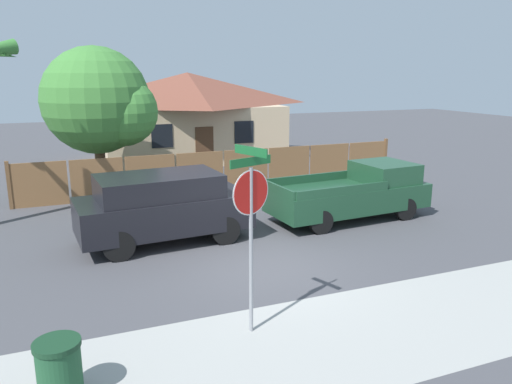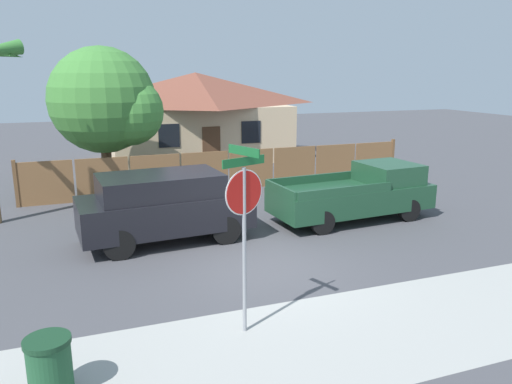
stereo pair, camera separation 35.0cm
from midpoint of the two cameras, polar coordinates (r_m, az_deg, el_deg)
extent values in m
plane|color=#47474C|center=(12.24, -0.19, -8.47)|extent=(80.00, 80.00, 0.00)
cube|color=#A3A39E|center=(9.32, 8.40, -16.10)|extent=(36.00, 3.20, 0.01)
cube|color=brown|center=(18.91, -23.97, 0.79)|extent=(1.84, 0.06, 1.56)
cube|color=brown|center=(18.93, -18.18, 1.30)|extent=(1.84, 0.06, 1.56)
cube|color=brown|center=(19.14, -12.45, 1.80)|extent=(1.84, 0.06, 1.56)
cube|color=brown|center=(19.53, -6.90, 2.26)|extent=(1.84, 0.06, 1.56)
cube|color=brown|center=(20.10, -1.62, 2.68)|extent=(1.84, 0.06, 1.56)
cube|color=brown|center=(20.84, 3.34, 3.05)|extent=(1.84, 0.06, 1.56)
cube|color=brown|center=(21.72, 7.93, 3.38)|extent=(1.84, 0.06, 1.56)
cube|color=brown|center=(22.72, 12.14, 3.65)|extent=(1.84, 0.06, 1.56)
cube|color=brown|center=(18.97, -26.87, 0.68)|extent=(0.12, 0.12, 1.66)
cube|color=brown|center=(23.26, 14.12, 3.90)|extent=(0.12, 0.12, 1.66)
cube|color=beige|center=(27.21, -8.03, 6.80)|extent=(9.11, 5.86, 2.85)
pyramid|color=brown|center=(27.04, -8.20, 11.59)|extent=(9.84, 6.33, 1.69)
cube|color=black|center=(23.88, -11.10, 6.29)|extent=(1.00, 0.04, 1.10)
cube|color=black|center=(24.98, -1.78, 6.85)|extent=(1.00, 0.04, 1.10)
cube|color=brown|center=(24.44, -6.30, 5.08)|extent=(0.90, 0.04, 2.00)
cylinder|color=brown|center=(20.69, -17.79, 2.93)|extent=(0.40, 0.40, 1.98)
sphere|color=#428438|center=(20.40, -18.31, 9.91)|extent=(4.09, 4.09, 4.09)
sphere|color=#478F3C|center=(20.00, -15.46, 8.87)|extent=(2.66, 2.66, 2.66)
cone|color=#387A33|center=(16.75, -27.24, 14.06)|extent=(0.44, 1.78, 0.71)
cube|color=black|center=(13.92, -11.15, -2.33)|extent=(4.74, 2.34, 0.92)
cube|color=black|center=(13.70, -11.77, 0.70)|extent=(3.35, 2.08, 0.61)
cube|color=black|center=(14.14, -5.75, 1.32)|extent=(0.18, 1.78, 0.52)
cylinder|color=black|center=(15.27, -6.78, -2.46)|extent=(0.79, 0.22, 0.79)
cylinder|color=black|center=(13.65, -4.26, -4.36)|extent=(0.79, 0.22, 0.79)
cylinder|color=black|center=(14.63, -17.42, -3.73)|extent=(0.79, 0.22, 0.79)
cylinder|color=black|center=(12.93, -16.16, -5.92)|extent=(0.79, 0.22, 0.79)
cube|color=#1E472D|center=(16.05, 9.86, -0.59)|extent=(5.25, 2.33, 0.75)
cube|color=#1E472D|center=(16.75, 13.89, 2.23)|extent=(1.76, 1.93, 0.63)
cube|color=#1E472D|center=(16.22, 5.50, 1.55)|extent=(3.21, 0.30, 0.26)
cube|color=#1E472D|center=(14.69, 9.32, 0.15)|extent=(3.21, 0.30, 0.26)
cube|color=#1E472D|center=(14.62, 1.88, 0.26)|extent=(0.21, 1.88, 0.26)
cylinder|color=black|center=(17.75, 12.33, -0.52)|extent=(0.71, 0.22, 0.71)
cylinder|color=black|center=(16.46, 16.11, -1.87)|extent=(0.71, 0.22, 0.71)
cylinder|color=black|center=(16.02, 3.34, -1.76)|extent=(0.71, 0.22, 0.71)
cylinder|color=black|center=(14.57, 6.74, -3.40)|extent=(0.71, 0.22, 0.71)
cylinder|color=gray|center=(8.80, -1.72, -6.93)|extent=(0.07, 0.07, 3.03)
cylinder|color=red|center=(8.48, -1.77, -0.06)|extent=(0.72, 0.28, 0.75)
cylinder|color=white|center=(8.48, -1.77, -0.06)|extent=(0.75, 0.28, 0.80)
cube|color=#19602D|center=(8.37, -1.80, 3.48)|extent=(0.85, 0.33, 0.15)
cube|color=#19602D|center=(8.34, -1.81, 4.70)|extent=(0.30, 0.76, 0.15)
cylinder|color=#1E4C2D|center=(8.14, -22.75, -18.52)|extent=(0.62, 0.62, 0.83)
cylinder|color=#163922|center=(7.92, -23.06, -15.72)|extent=(0.67, 0.67, 0.08)
camera|label=1|loc=(0.17, -90.79, -0.19)|focal=35.00mm
camera|label=2|loc=(0.17, 89.21, 0.19)|focal=35.00mm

